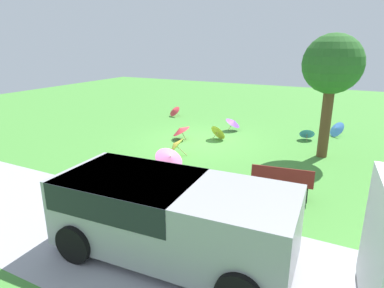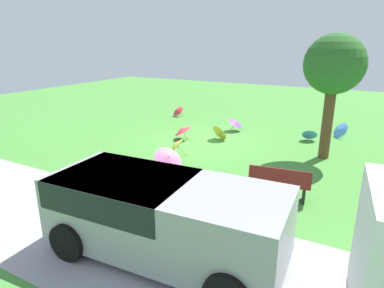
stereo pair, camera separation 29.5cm
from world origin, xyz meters
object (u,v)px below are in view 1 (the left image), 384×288
at_px(parasol_yellow_0, 175,145).
at_px(parasol_purple_0, 234,122).
at_px(parasol_yellow_1, 219,132).
at_px(parasol_red_0, 174,111).
at_px(van_dark, 165,211).
at_px(parasol_pink_0, 170,158).
at_px(shade_tree, 332,66).
at_px(parasol_blue_0, 336,129).
at_px(parasol_blue_1, 307,133).
at_px(park_bench, 282,182).
at_px(parasol_red_1, 180,130).

xyz_separation_m(parasol_yellow_0, parasol_purple_0, (-0.72, -4.27, 0.05)).
distance_m(parasol_yellow_1, parasol_red_0, 5.05).
distance_m(van_dark, parasol_pink_0, 4.07).
relative_size(shade_tree, parasol_pink_0, 3.74).
distance_m(shade_tree, parasol_blue_0, 4.29).
bearing_deg(shade_tree, parasol_yellow_0, 25.24).
bearing_deg(parasol_blue_1, parasol_purple_0, 0.16).
xyz_separation_m(park_bench, parasol_red_1, (5.12, -3.63, -0.03)).
bearing_deg(parasol_blue_1, shade_tree, 113.12).
bearing_deg(shade_tree, van_dark, 74.81).
bearing_deg(parasol_red_1, parasol_yellow_1, -152.96).
xyz_separation_m(park_bench, parasol_pink_0, (3.50, -0.03, 0.09)).
xyz_separation_m(shade_tree, parasol_red_1, (5.69, 0.45, -2.80)).
distance_m(park_bench, parasol_blue_1, 6.07).
xyz_separation_m(parasol_purple_0, parasol_blue_1, (-3.33, -0.01, -0.14)).
distance_m(shade_tree, parasol_purple_0, 5.40).
height_order(parasol_yellow_1, parasol_blue_0, parasol_yellow_1).
xyz_separation_m(shade_tree, parasol_red_0, (8.23, -3.36, -2.90)).
xyz_separation_m(parasol_red_0, parasol_blue_0, (-8.44, 0.21, -0.00)).
distance_m(parasol_yellow_1, parasol_pink_0, 4.36).
distance_m(parasol_yellow_0, parasol_red_0, 6.58).
bearing_deg(parasol_blue_1, parasol_yellow_0, 46.58).
relative_size(parasol_yellow_0, parasol_pink_0, 0.79).
height_order(van_dark, parasol_pink_0, van_dark).
distance_m(shade_tree, parasol_yellow_0, 6.11).
height_order(park_bench, parasol_red_1, park_bench).
relative_size(parasol_red_0, parasol_purple_0, 1.10).
bearing_deg(parasol_yellow_1, parasol_blue_1, -153.61).
bearing_deg(parasol_yellow_1, parasol_pink_0, 91.93).
xyz_separation_m(parasol_red_0, parasol_red_1, (-2.54, 3.82, 0.09)).
distance_m(parasol_red_0, parasol_red_1, 4.59).
xyz_separation_m(park_bench, parasol_purple_0, (3.60, -6.05, -0.03)).
height_order(parasol_yellow_0, parasol_yellow_1, parasol_yellow_0).
xyz_separation_m(parasol_yellow_0, parasol_yellow_1, (-0.67, -2.60, -0.03)).
bearing_deg(parasol_pink_0, parasol_yellow_0, -65.00).
bearing_deg(shade_tree, parasol_blue_0, -93.90).
bearing_deg(parasol_yellow_1, parasol_red_0, -37.39).
distance_m(parasol_blue_0, parasol_blue_1, 1.58).
height_order(parasol_red_0, parasol_blue_1, parasol_red_0).
bearing_deg(parasol_yellow_0, park_bench, 157.55).
height_order(parasol_red_0, parasol_pink_0, parasol_pink_0).
bearing_deg(parasol_pink_0, van_dark, 119.71).
distance_m(park_bench, parasol_yellow_0, 4.67).
bearing_deg(parasol_blue_0, parasol_red_0, -1.45).
relative_size(parasol_red_0, parasol_pink_0, 0.74).
relative_size(parasol_pink_0, parasol_blue_1, 1.63).
relative_size(park_bench, parasol_blue_1, 2.31).
bearing_deg(parasol_purple_0, parasol_red_1, 57.92).
xyz_separation_m(van_dark, parasol_yellow_0, (2.83, -5.28, -0.53)).
relative_size(parasol_yellow_0, parasol_red_1, 0.87).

